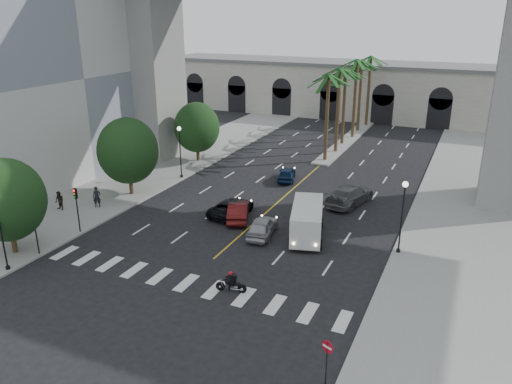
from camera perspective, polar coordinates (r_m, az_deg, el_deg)
name	(u,v)px	position (r m, az deg, el deg)	size (l,w,h in m)	color
ground	(199,272)	(33.06, -6.58, -9.08)	(140.00, 140.00, 0.00)	black
sidewalk_left	(146,176)	(52.31, -12.41, 1.80)	(8.00, 100.00, 0.15)	gray
sidewalk_right	(459,225)	(42.69, 22.20, -3.47)	(8.00, 100.00, 0.15)	gray
median	(347,141)	(66.37, 10.38, 5.81)	(2.00, 24.00, 0.20)	gray
building_left	(21,71)	(56.17, -25.25, 12.35)	(16.50, 32.50, 20.60)	silver
pier_building	(376,90)	(81.90, 13.61, 11.22)	(71.00, 10.50, 8.50)	beige
palm_a	(329,79)	(55.20, 8.31, 12.62)	(3.20, 3.20, 10.30)	#47331E
palm_b	(340,73)	(58.97, 9.55, 13.28)	(3.20, 3.20, 10.60)	#47331E
palm_c	(346,73)	(62.94, 10.24, 13.23)	(3.20, 3.20, 10.10)	#47331E
palm_d	(357,64)	(66.65, 11.48, 14.15)	(3.20, 3.20, 10.90)	#47331E
palm_e	(362,65)	(70.63, 12.03, 14.05)	(3.20, 3.20, 10.40)	#47331E
palm_f	(371,60)	(74.44, 12.99, 14.47)	(3.20, 3.20, 10.70)	#47331E
street_tree_near	(6,200)	(37.51, -26.66, -0.82)	(5.20, 5.20, 6.89)	#382616
street_tree_mid	(128,151)	(46.19, -14.43, 4.58)	(5.44, 5.44, 7.21)	#382616
street_tree_far	(197,127)	(55.82, -6.78, 7.34)	(5.04, 5.04, 6.68)	#382616
lamp_post_left_near	(0,226)	(35.45, -27.23, -3.47)	(0.40, 0.40, 5.35)	black
lamp_post_left_far	(180,148)	(50.21, -8.68, 5.03)	(0.40, 0.40, 5.35)	black
lamp_post_right	(402,211)	(35.23, 16.40, -2.12)	(0.40, 0.40, 5.35)	black
traffic_signal_near	(34,222)	(37.07, -24.03, -3.16)	(0.25, 0.18, 3.65)	black
traffic_signal_far	(77,203)	(39.59, -19.83, -1.16)	(0.25, 0.18, 3.65)	black
motorcycle_rider	(232,283)	(30.48, -2.75, -10.31)	(1.90, 0.60, 1.38)	black
car_a	(262,227)	(37.61, 0.71, -3.97)	(1.70, 4.23, 1.44)	#9A9A9E
car_b	(238,211)	(40.45, -2.05, -2.18)	(1.56, 4.46, 1.47)	#4E100F
car_c	(231,207)	(41.40, -2.83, -1.77)	(2.19, 4.76, 1.32)	black
car_d	(349,195)	(44.36, 10.62, -0.32)	(2.39, 5.87, 1.70)	#5C5D61
car_e	(287,174)	(49.93, 3.53, 2.08)	(1.58, 3.93, 1.34)	#0E2141
cargo_van	(307,220)	(37.22, 5.84, -3.22)	(3.69, 6.22, 2.49)	silver
pedestrian_a	(97,197)	(44.63, -17.73, -0.54)	(0.66, 0.44, 1.82)	black
pedestrian_b	(59,201)	(45.09, -21.54, -0.94)	(0.79, 0.62, 1.63)	black
do_not_enter_sign	(327,354)	(23.15, 8.12, -17.89)	(0.59, 0.27, 2.56)	black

